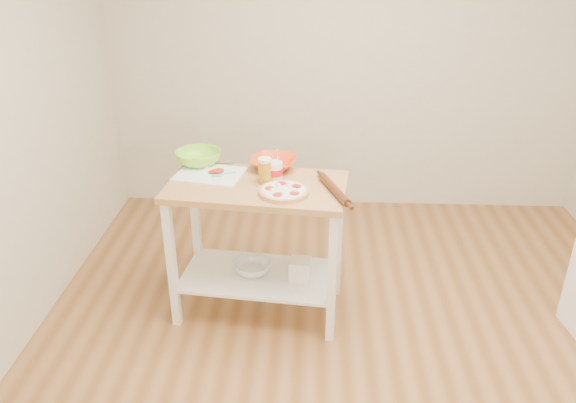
# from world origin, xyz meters

# --- Properties ---
(room_shell) EXTENTS (4.04, 4.54, 2.74)m
(room_shell) POSITION_xyz_m (0.00, 0.00, 1.35)
(room_shell) COLOR #9A6739
(room_shell) RESTS_ON ground
(prep_island) EXTENTS (1.12, 0.69, 0.90)m
(prep_island) POSITION_xyz_m (-0.62, 0.62, 0.64)
(prep_island) COLOR tan
(prep_island) RESTS_ON ground
(pizza) EXTENTS (0.29, 0.29, 0.05)m
(pizza) POSITION_xyz_m (-0.45, 0.49, 0.92)
(pizza) COLOR #E7AA62
(pizza) RESTS_ON prep_island
(cutting_board) EXTENTS (0.45, 0.37, 0.04)m
(cutting_board) POSITION_xyz_m (-0.92, 0.74, 0.91)
(cutting_board) COLOR white
(cutting_board) RESTS_ON prep_island
(spatula) EXTENTS (0.14, 0.09, 0.01)m
(spatula) POSITION_xyz_m (-0.84, 0.72, 0.92)
(spatula) COLOR #51C8A8
(spatula) RESTS_ON cutting_board
(knife) EXTENTS (0.27, 0.03, 0.01)m
(knife) POSITION_xyz_m (-0.97, 0.93, 0.92)
(knife) COLOR silver
(knife) RESTS_ON cutting_board
(orange_bowl) EXTENTS (0.34, 0.34, 0.07)m
(orange_bowl) POSITION_xyz_m (-0.53, 0.86, 0.94)
(orange_bowl) COLOR #EB4414
(orange_bowl) RESTS_ON prep_island
(green_bowl) EXTENTS (0.35, 0.35, 0.09)m
(green_bowl) POSITION_xyz_m (-1.02, 0.91, 0.95)
(green_bowl) COLOR #8DE631
(green_bowl) RESTS_ON prep_island
(beer_pint) EXTENTS (0.08, 0.08, 0.16)m
(beer_pint) POSITION_xyz_m (-0.57, 0.63, 0.98)
(beer_pint) COLOR #B68212
(beer_pint) RESTS_ON prep_island
(yogurt_tub) EXTENTS (0.10, 0.10, 0.21)m
(yogurt_tub) POSITION_xyz_m (-0.51, 0.68, 0.96)
(yogurt_tub) COLOR white
(yogurt_tub) RESTS_ON prep_island
(rolling_pin) EXTENTS (0.18, 0.39, 0.05)m
(rolling_pin) POSITION_xyz_m (-0.16, 0.51, 0.92)
(rolling_pin) COLOR #532713
(rolling_pin) RESTS_ON prep_island
(shelf_glass_bowl) EXTENTS (0.33, 0.33, 0.07)m
(shelf_glass_bowl) POSITION_xyz_m (-0.66, 0.64, 0.30)
(shelf_glass_bowl) COLOR silver
(shelf_glass_bowl) RESTS_ON prep_island
(shelf_bin) EXTENTS (0.14, 0.14, 0.13)m
(shelf_bin) POSITION_xyz_m (-0.35, 0.59, 0.33)
(shelf_bin) COLOR white
(shelf_bin) RESTS_ON prep_island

